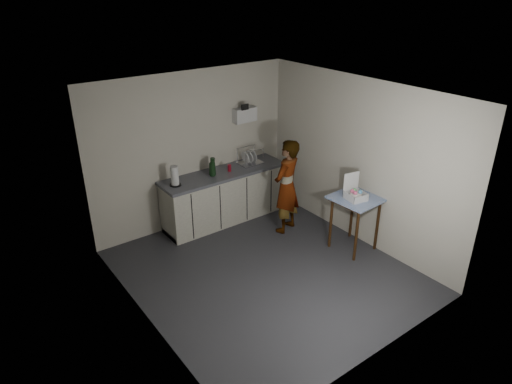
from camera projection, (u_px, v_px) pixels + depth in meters
ground at (266, 272)px, 6.64m from camera, size 4.00×4.00×0.00m
wall_back at (193, 150)px, 7.53m from camera, size 3.60×0.02×2.60m
wall_right at (358, 162)px, 7.05m from camera, size 0.02×4.00×2.60m
wall_left at (141, 231)px, 5.12m from camera, size 0.02×4.00×2.60m
ceiling at (268, 95)px, 5.53m from camera, size 3.60×4.00×0.01m
kitchen_counter at (225, 198)px, 7.91m from camera, size 2.24×0.62×0.91m
wall_shelf at (245, 115)px, 7.83m from camera, size 0.42×0.18×0.37m
side_table at (356, 204)px, 6.91m from camera, size 0.72×0.72×0.88m
standing_man at (287, 187)px, 7.43m from camera, size 0.68×0.56×1.59m
soap_bottle at (212, 167)px, 7.49m from camera, size 0.17×0.17×0.31m
soda_can at (229, 168)px, 7.70m from camera, size 0.06×0.06×0.11m
dark_bottle at (213, 165)px, 7.62m from camera, size 0.08×0.08×0.26m
paper_towel at (175, 176)px, 7.14m from camera, size 0.18×0.18×0.32m
dish_rack at (250, 160)px, 8.02m from camera, size 0.41×0.31×0.29m
bakery_box at (355, 194)px, 6.78m from camera, size 0.32×0.32×0.38m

